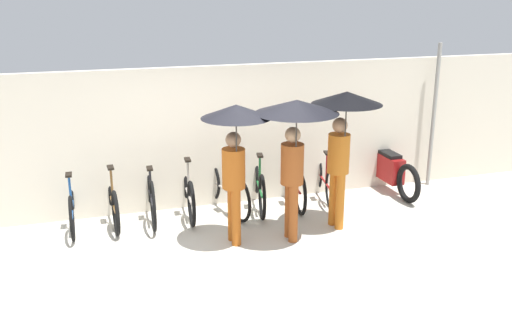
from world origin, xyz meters
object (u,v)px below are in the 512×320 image
Objects in this scene: parked_bicycle_5 at (259,184)px; pedestrian_center at (295,128)px; parked_bicycle_3 at (187,191)px; motorcycle at (388,169)px; pedestrian_trailing at (344,122)px; parked_bicycle_7 at (324,179)px; parked_bicycle_6 at (293,182)px; parked_bicycle_0 at (72,204)px; parked_bicycle_2 at (150,193)px; pedestrian_leading at (235,138)px; parked_bicycle_1 at (112,200)px; parked_bicycle_4 at (224,188)px.

pedestrian_center reaches higher than parked_bicycle_5.
parked_bicycle_3 reaches higher than motorcycle.
parked_bicycle_3 is 0.84× the size of pedestrian_trailing.
pedestrian_trailing is (-0.30, -1.26, 1.29)m from parked_bicycle_7.
parked_bicycle_5 is at bearing 94.30° from parked_bicycle_6.
parked_bicycle_6 reaches higher than motorcycle.
parked_bicycle_7 is at bearing -89.65° from parked_bicycle_0.
parked_bicycle_0 is 2.92m from parked_bicycle_5.
parked_bicycle_2 is 2.06m from pedestrian_leading.
pedestrian_trailing is 2.40m from motorcycle.
parked_bicycle_3 reaches higher than parked_bicycle_1.
parked_bicycle_6 is at bearing -81.45° from parked_bicycle_5.
parked_bicycle_2 is at bearing -38.29° from pedestrian_center.
pedestrian_leading is (-0.16, -1.32, 1.17)m from parked_bicycle_4.
pedestrian_leading is 0.82m from pedestrian_center.
parked_bicycle_0 is 0.86× the size of motorcycle.
pedestrian_center is (0.80, -0.14, 0.11)m from pedestrian_leading.
parked_bicycle_5 reaches higher than parked_bicycle_0.
parked_bicycle_5 is at bearing 101.74° from parked_bicycle_7.
parked_bicycle_4 is at bearing -90.61° from parked_bicycle_0.
pedestrian_center is (-0.53, -1.44, 1.30)m from parked_bicycle_6.
pedestrian_center is at bearing 167.49° from pedestrian_leading.
parked_bicycle_6 is (3.50, -0.08, 0.02)m from parked_bicycle_0.
parked_bicycle_7 is at bearing -86.59° from parked_bicycle_3.
parked_bicycle_2 is at bearing 95.44° from parked_bicycle_6.
motorcycle is at bearing -148.09° from pedestrian_trailing.
pedestrian_leading reaches higher than parked_bicycle_1.
parked_bicycle_0 is 2.84m from pedestrian_leading.
motorcycle is at bearing -158.52° from pedestrian_leading.
pedestrian_trailing reaches higher than parked_bicycle_5.
parked_bicycle_2 is 0.89× the size of pedestrian_center.
parked_bicycle_5 is (1.17, -0.05, 0.01)m from parked_bicycle_3.
parked_bicycle_1 is 3.50m from parked_bicycle_7.
parked_bicycle_2 reaches higher than parked_bicycle_0.
parked_bicycle_4 is 1.02× the size of parked_bicycle_6.
parked_bicycle_3 is 0.99× the size of parked_bicycle_4.
pedestrian_leading reaches higher than parked_bicycle_5.
parked_bicycle_3 reaches higher than parked_bicycle_6.
parked_bicycle_6 is at bearing -102.80° from parked_bicycle_4.
parked_bicycle_1 is 1.17m from parked_bicycle_3.
parked_bicycle_2 reaches higher than parked_bicycle_6.
parked_bicycle_4 is 2.05m from pedestrian_center.
parked_bicycle_4 reaches higher than parked_bicycle_7.
parked_bicycle_0 is 1.01× the size of parked_bicycle_1.
parked_bicycle_1 is 0.82× the size of pedestrian_center.
parked_bicycle_6 is 0.83× the size of pedestrian_trailing.
parked_bicycle_2 is at bearing -56.22° from pedestrian_leading.
pedestrian_leading is at bearing 161.50° from parked_bicycle_4.
parked_bicycle_7 is (2.34, -0.03, -0.02)m from parked_bicycle_3.
parked_bicycle_0 is 3.58m from pedestrian_center.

